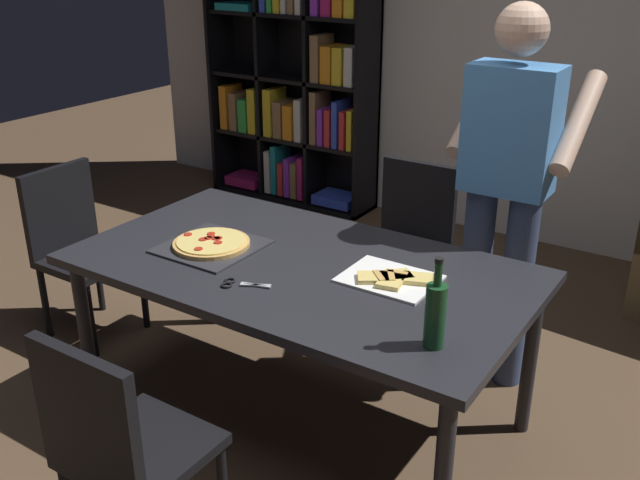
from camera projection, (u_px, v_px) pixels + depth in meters
The scene contains 12 objects.
ground_plane at pixel (302, 414), 3.23m from camera, with size 12.00×12.00×0.00m, color brown.
back_wall at pixel (525, 33), 4.69m from camera, with size 6.40×0.10×2.80m, color silver.
dining_table at pixel (300, 277), 2.96m from camera, with size 1.88×1.04×0.75m.
chair_near_camera at pixel (119, 444), 2.26m from camera, with size 0.42×0.42×0.90m.
chair_far_side at pixel (408, 237), 3.81m from camera, with size 0.42×0.42×0.90m.
chair_left_end at pixel (77, 242), 3.75m from camera, with size 0.42×0.42×0.90m.
bookshelf at pixel (297, 83), 5.54m from camera, with size 1.40×0.35×1.95m.
person_serving_pizza at pixel (507, 179), 3.16m from camera, with size 0.55×0.54×1.75m.
pepperoni_pizza_on_tray at pixel (212, 244), 3.08m from camera, with size 0.39×0.39×0.04m.
pizza_slices_on_towel at pixel (393, 278), 2.78m from camera, with size 0.38×0.28×0.03m.
wine_bottle at pixel (435, 314), 2.30m from camera, with size 0.07×0.07×0.32m.
kitchen_scissors at pixel (238, 284), 2.75m from camera, with size 0.20×0.12×0.01m.
Camera 1 is at (1.53, -2.19, 1.99)m, focal length 40.21 mm.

